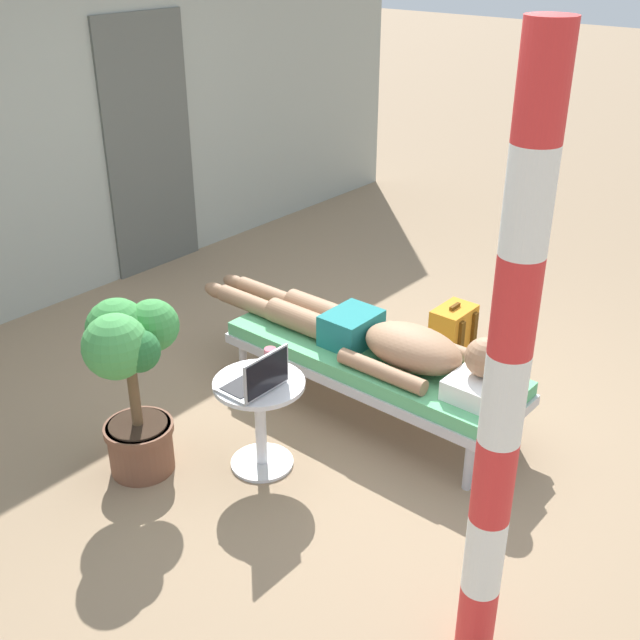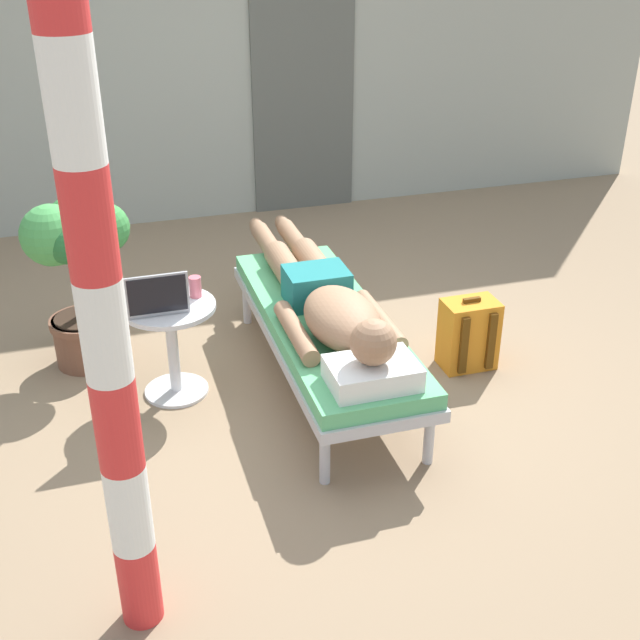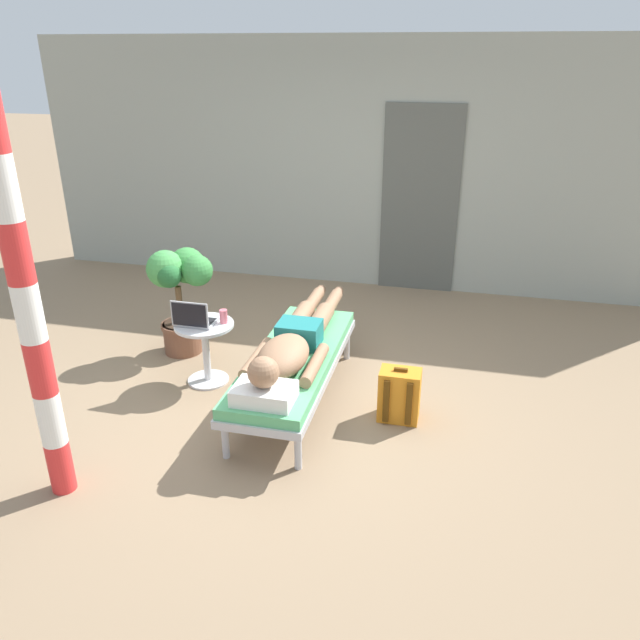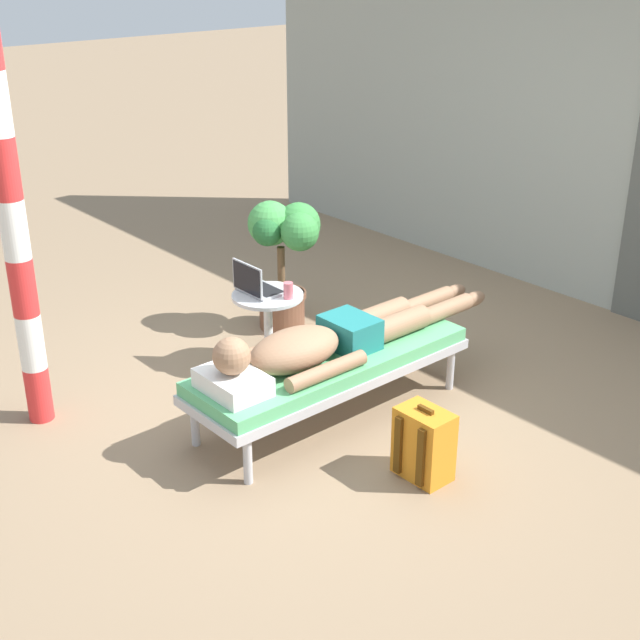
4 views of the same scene
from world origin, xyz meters
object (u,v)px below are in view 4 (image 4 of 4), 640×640
(lounge_chair, at_px, (330,365))
(potted_plant, at_px, (284,250))
(backpack, at_px, (424,444))
(side_table, at_px, (268,317))
(porch_post, at_px, (14,230))
(drink_glass, at_px, (288,291))
(person_reclining, at_px, (326,341))
(laptop, at_px, (256,285))

(lounge_chair, relative_size, potted_plant, 1.90)
(lounge_chair, bearing_deg, backpack, -3.56)
(side_table, bearing_deg, porch_post, -102.64)
(drink_glass, xyz_separation_m, porch_post, (-0.49, -1.56, 0.63))
(drink_glass, relative_size, potted_plant, 0.12)
(lounge_chair, bearing_deg, drink_glass, 162.74)
(potted_plant, bearing_deg, person_reclining, -28.69)
(lounge_chair, distance_m, porch_post, 1.97)
(backpack, bearing_deg, lounge_chair, 176.44)
(lounge_chair, relative_size, side_table, 3.50)
(laptop, height_order, potted_plant, potted_plant)
(side_table, relative_size, drink_glass, 4.72)
(backpack, bearing_deg, person_reclining, 178.89)
(side_table, distance_m, backpack, 1.63)
(lounge_chair, relative_size, drink_glass, 16.53)
(person_reclining, distance_m, laptop, 0.86)
(backpack, height_order, potted_plant, potted_plant)
(person_reclining, xyz_separation_m, laptop, (-0.85, 0.13, 0.07))
(laptop, height_order, backpack, laptop)
(lounge_chair, distance_m, drink_glass, 0.71)
(side_table, bearing_deg, potted_plant, 131.01)
(side_table, distance_m, porch_post, 1.76)
(potted_plant, xyz_separation_m, porch_post, (0.09, -1.99, 0.60))
(drink_glass, bearing_deg, person_reclining, -20.08)
(potted_plant, bearing_deg, lounge_chair, -27.40)
(person_reclining, bearing_deg, drink_glass, 159.92)
(drink_glass, distance_m, backpack, 1.53)
(lounge_chair, height_order, laptop, laptop)
(person_reclining, relative_size, porch_post, 0.90)
(lounge_chair, xyz_separation_m, backpack, (0.82, -0.05, -0.15))
(laptop, bearing_deg, drink_glass, 27.46)
(drink_glass, height_order, porch_post, porch_post)
(backpack, bearing_deg, potted_plant, 161.50)
(laptop, relative_size, potted_plant, 0.32)
(lounge_chair, distance_m, potted_plant, 1.40)
(side_table, bearing_deg, laptop, -139.48)
(person_reclining, relative_size, drink_glass, 19.59)
(porch_post, bearing_deg, potted_plant, 92.56)
(lounge_chair, relative_size, laptop, 5.91)
(person_reclining, xyz_separation_m, side_table, (-0.79, 0.18, -0.16))
(backpack, xyz_separation_m, porch_post, (-1.95, -1.31, 1.01))
(laptop, bearing_deg, potted_plant, 124.07)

